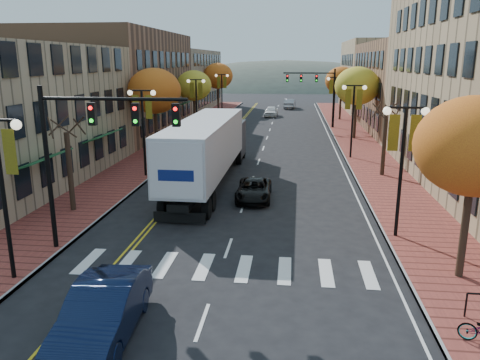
% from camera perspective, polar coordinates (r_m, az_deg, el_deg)
% --- Properties ---
extents(ground, '(200.00, 200.00, 0.00)m').
position_cam_1_polar(ground, '(17.11, -3.31, -13.43)').
color(ground, black).
rests_on(ground, ground).
extents(sidewalk_left, '(4.00, 85.00, 0.15)m').
position_cam_1_polar(sidewalk_left, '(49.44, -7.30, 5.10)').
color(sidewalk_left, brown).
rests_on(sidewalk_left, ground).
extents(sidewalk_right, '(4.00, 85.00, 0.15)m').
position_cam_1_polar(sidewalk_right, '(48.47, 13.92, 4.61)').
color(sidewalk_right, brown).
rests_on(sidewalk_right, ground).
extents(building_left_mid, '(12.00, 24.00, 11.00)m').
position_cam_1_polar(building_left_mid, '(54.61, -14.95, 11.34)').
color(building_left_mid, brown).
rests_on(building_left_mid, ground).
extents(building_left_far, '(12.00, 26.00, 9.50)m').
position_cam_1_polar(building_left_far, '(78.46, -8.25, 11.91)').
color(building_left_far, '#9E8966').
rests_on(building_left_far, ground).
extents(building_right_mid, '(15.00, 24.00, 10.00)m').
position_cam_1_polar(building_right_mid, '(59.14, 22.37, 10.47)').
color(building_right_mid, brown).
rests_on(building_right_mid, ground).
extents(building_right_far, '(15.00, 20.00, 11.00)m').
position_cam_1_polar(building_right_far, '(80.51, 18.20, 11.95)').
color(building_right_far, '#9E8966').
rests_on(building_right_far, ground).
extents(tree_left_a, '(0.28, 0.28, 4.20)m').
position_cam_1_polar(tree_left_a, '(26.32, -20.01, 0.95)').
color(tree_left_a, '#382619').
rests_on(tree_left_a, sidewalk_left).
extents(tree_left_b, '(4.48, 4.48, 7.21)m').
position_cam_1_polar(tree_left_b, '(40.68, -10.39, 10.61)').
color(tree_left_b, '#382619').
rests_on(tree_left_b, sidewalk_left).
extents(tree_left_c, '(4.16, 4.16, 6.69)m').
position_cam_1_polar(tree_left_c, '(56.19, -5.65, 11.37)').
color(tree_left_c, '#382619').
rests_on(tree_left_c, sidewalk_left).
extents(tree_left_d, '(4.61, 4.61, 7.42)m').
position_cam_1_polar(tree_left_d, '(73.86, -2.71, 12.56)').
color(tree_left_d, '#382619').
rests_on(tree_left_d, sidewalk_left).
extents(tree_right_a, '(4.16, 4.16, 6.69)m').
position_cam_1_polar(tree_right_a, '(18.29, 26.73, 3.66)').
color(tree_right_a, '#382619').
rests_on(tree_right_a, sidewalk_right).
extents(tree_right_b, '(0.28, 0.28, 4.20)m').
position_cam_1_polar(tree_right_b, '(33.99, 17.16, 4.07)').
color(tree_right_b, '#382619').
rests_on(tree_right_b, sidewalk_right).
extents(tree_right_c, '(4.48, 4.48, 7.21)m').
position_cam_1_polar(tree_right_c, '(49.37, 14.09, 11.05)').
color(tree_right_c, '#382619').
rests_on(tree_right_c, sidewalk_right).
extents(tree_right_d, '(4.35, 4.35, 7.00)m').
position_cam_1_polar(tree_right_d, '(65.26, 12.28, 11.74)').
color(tree_right_d, '#382619').
rests_on(tree_right_d, sidewalk_right).
extents(lamp_left_a, '(1.96, 0.36, 6.05)m').
position_cam_1_polar(lamp_left_a, '(18.40, -27.22, 1.23)').
color(lamp_left_a, black).
rests_on(lamp_left_a, ground).
extents(lamp_left_b, '(1.96, 0.36, 6.05)m').
position_cam_1_polar(lamp_left_b, '(32.73, -11.78, 7.65)').
color(lamp_left_b, black).
rests_on(lamp_left_b, ground).
extents(lamp_left_c, '(1.96, 0.36, 6.05)m').
position_cam_1_polar(lamp_left_c, '(50.07, -5.36, 10.13)').
color(lamp_left_c, black).
rests_on(lamp_left_c, ground).
extents(lamp_left_d, '(1.96, 0.36, 6.05)m').
position_cam_1_polar(lamp_left_d, '(67.76, -2.23, 11.29)').
color(lamp_left_d, black).
rests_on(lamp_left_d, ground).
extents(lamp_right_a, '(1.96, 0.36, 6.05)m').
position_cam_1_polar(lamp_right_a, '(21.77, 19.26, 3.85)').
color(lamp_right_a, black).
rests_on(lamp_right_a, ground).
extents(lamp_right_b, '(1.96, 0.36, 6.05)m').
position_cam_1_polar(lamp_right_b, '(39.37, 13.65, 8.64)').
color(lamp_right_b, black).
rests_on(lamp_right_b, ground).
extents(lamp_right_c, '(1.96, 0.36, 6.05)m').
position_cam_1_polar(lamp_right_c, '(57.22, 11.48, 10.44)').
color(lamp_right_c, black).
rests_on(lamp_right_c, ground).
extents(traffic_mast_near, '(6.10, 0.35, 7.00)m').
position_cam_1_polar(traffic_mast_near, '(19.89, -17.83, 4.88)').
color(traffic_mast_near, black).
rests_on(traffic_mast_near, ground).
extents(traffic_mast_far, '(6.10, 0.34, 7.00)m').
position_cam_1_polar(traffic_mast_far, '(57.05, 9.45, 11.16)').
color(traffic_mast_far, black).
rests_on(traffic_mast_far, ground).
extents(semi_truck, '(3.04, 17.61, 4.39)m').
position_cam_1_polar(semi_truck, '(30.74, -3.71, 4.24)').
color(semi_truck, black).
rests_on(semi_truck, ground).
extents(navy_sedan, '(2.10, 5.18, 1.67)m').
position_cam_1_polar(navy_sedan, '(14.77, -16.37, -15.16)').
color(navy_sedan, black).
rests_on(navy_sedan, ground).
extents(black_suv, '(2.04, 4.31, 1.19)m').
position_cam_1_polar(black_suv, '(27.45, 1.71, -1.20)').
color(black_suv, black).
rests_on(black_suv, ground).
extents(car_far_white, '(1.94, 4.46, 1.50)m').
position_cam_1_polar(car_far_white, '(68.78, 3.82, 8.35)').
color(car_far_white, white).
rests_on(car_far_white, ground).
extents(car_far_silver, '(1.68, 4.06, 1.17)m').
position_cam_1_polar(car_far_silver, '(80.18, 6.05, 9.05)').
color(car_far_silver, '#AFAEB6').
rests_on(car_far_silver, ground).
extents(car_far_oncoming, '(2.06, 4.95, 1.59)m').
position_cam_1_polar(car_far_oncoming, '(80.56, 6.10, 9.22)').
color(car_far_oncoming, '#999AA0').
rests_on(car_far_oncoming, ground).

